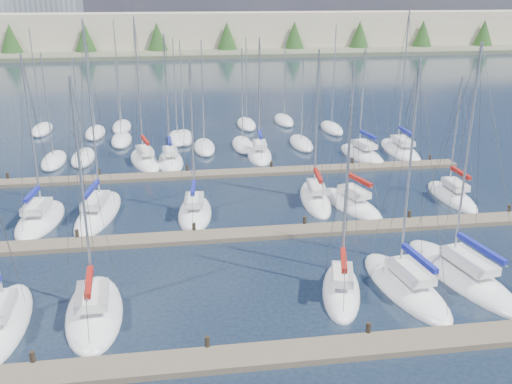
{
  "coord_description": "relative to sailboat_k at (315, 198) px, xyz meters",
  "views": [
    {
      "loc": [
        -5.1,
        -20.31,
        16.51
      ],
      "look_at": [
        0.0,
        14.0,
        4.0
      ],
      "focal_mm": 40.0,
      "sensor_mm": 36.0,
      "label": 1
    }
  ],
  "objects": [
    {
      "name": "sailboat_l",
      "position": [
        2.51,
        -1.63,
        -0.01
      ],
      "size": [
        4.63,
        8.26,
        12.04
      ],
      "rotation": [
        0.0,
        0.0,
        0.28
      ],
      "color": "white",
      "rests_on": "ground"
    },
    {
      "name": "sailboat_e",
      "position": [
        1.63,
        -14.9,
        -0.01
      ],
      "size": [
        3.9,
        9.04,
        13.84
      ],
      "rotation": [
        0.0,
        0.0,
        0.13
      ],
      "color": "white",
      "rests_on": "ground"
    },
    {
      "name": "dock_mid",
      "position": [
        -6.13,
        -6.17,
        -0.04
      ],
      "size": [
        44.0,
        1.93,
        1.1
      ],
      "color": "#6B5E4C",
      "rests_on": "ground"
    },
    {
      "name": "ground",
      "position": [
        -6.13,
        37.82,
        -0.19
      ],
      "size": [
        400.0,
        400.0,
        0.0
      ],
      "primitive_type": "plane",
      "color": "#1C2838",
      "rests_on": "ground"
    },
    {
      "name": "dock_far",
      "position": [
        -6.13,
        7.83,
        -0.04
      ],
      "size": [
        44.0,
        1.93,
        1.1
      ],
      "color": "#6B5E4C",
      "rests_on": "ground"
    },
    {
      "name": "sailboat_q",
      "position": [
        7.96,
        12.0,
        -0.02
      ],
      "size": [
        3.99,
        8.43,
        11.82
      ],
      "rotation": [
        0.0,
        0.0,
        0.14
      ],
      "color": "white",
      "rests_on": "ground"
    },
    {
      "name": "sailboat_k",
      "position": [
        0.0,
        0.0,
        0.0
      ],
      "size": [
        3.12,
        8.57,
        12.82
      ],
      "rotation": [
        0.0,
        0.0,
        -0.1
      ],
      "color": "white",
      "rests_on": "ground"
    },
    {
      "name": "sailboat_f",
      "position": [
        5.54,
        -14.03,
        -0.01
      ],
      "size": [
        4.62,
        10.69,
        14.5
      ],
      "rotation": [
        0.0,
        0.0,
        0.17
      ],
      "color": "white",
      "rests_on": "ground"
    },
    {
      "name": "sailboat_n",
      "position": [
        -14.19,
        13.06,
        0.01
      ],
      "size": [
        4.18,
        8.49,
        14.67
      ],
      "rotation": [
        0.0,
        0.0,
        0.22
      ],
      "color": "white",
      "rests_on": "ground"
    },
    {
      "name": "sailboat_b",
      "position": [
        -20.43,
        -15.43,
        -0.02
      ],
      "size": [
        2.8,
        8.2,
        11.34
      ],
      "rotation": [
        0.0,
        0.0,
        0.04
      ],
      "color": "white",
      "rests_on": "ground"
    },
    {
      "name": "sailboat_m",
      "position": [
        11.31,
        -1.15,
        -0.01
      ],
      "size": [
        2.4,
        7.5,
        10.68
      ],
      "rotation": [
        0.0,
        0.0,
        0.01
      ],
      "color": "white",
      "rests_on": "ground"
    },
    {
      "name": "sailboat_d",
      "position": [
        -2.18,
        -14.79,
        0.0
      ],
      "size": [
        3.84,
        7.16,
        11.52
      ],
      "rotation": [
        0.0,
        0.0,
        -0.26
      ],
      "color": "white",
      "rests_on": "ground"
    },
    {
      "name": "sailboat_c",
      "position": [
        -15.88,
        -15.07,
        -0.01
      ],
      "size": [
        3.51,
        8.15,
        13.32
      ],
      "rotation": [
        0.0,
        0.0,
        0.07
      ],
      "color": "white",
      "rests_on": "ground"
    },
    {
      "name": "shoreline",
      "position": [
        -19.42,
        127.59,
        7.25
      ],
      "size": [
        400.0,
        60.0,
        38.0
      ],
      "color": "#666B51",
      "rests_on": "ground"
    },
    {
      "name": "sailboat_i",
      "position": [
        -17.23,
        -0.58,
        0.0
      ],
      "size": [
        4.04,
        9.68,
        15.15
      ],
      "rotation": [
        0.0,
        0.0,
        -0.15
      ],
      "color": "white",
      "rests_on": "ground"
    },
    {
      "name": "dock_near",
      "position": [
        -6.13,
        -20.17,
        -0.04
      ],
      "size": [
        44.0,
        1.93,
        1.1
      ],
      "color": "#6B5E4C",
      "rests_on": "ground"
    },
    {
      "name": "distant_boats",
      "position": [
        -10.47,
        21.58,
        0.1
      ],
      "size": [
        36.93,
        20.75,
        13.3
      ],
      "color": "#9EA0A5",
      "rests_on": "ground"
    },
    {
      "name": "sailboat_r",
      "position": [
        12.48,
        12.92,
        -0.0
      ],
      "size": [
        2.96,
        9.47,
        15.19
      ],
      "rotation": [
        0.0,
        0.0,
        -0.02
      ],
      "color": "white",
      "rests_on": "ground"
    },
    {
      "name": "sailboat_j",
      "position": [
        -9.9,
        -1.65,
        -0.01
      ],
      "size": [
        3.17,
        7.45,
        12.39
      ],
      "rotation": [
        0.0,
        0.0,
        -0.09
      ],
      "color": "white",
      "rests_on": "ground"
    },
    {
      "name": "sailboat_p",
      "position": [
        -2.52,
        13.57,
        -0.0
      ],
      "size": [
        3.12,
        7.52,
        12.61
      ],
      "rotation": [
        0.0,
        0.0,
        -0.09
      ],
      "color": "white",
      "rests_on": "ground"
    },
    {
      "name": "sailboat_o",
      "position": [
        -11.65,
        12.37,
        0.0
      ],
      "size": [
        2.82,
        7.06,
        13.22
      ],
      "rotation": [
        0.0,
        0.0,
        0.04
      ],
      "color": "white",
      "rests_on": "ground"
    },
    {
      "name": "sailboat_h",
      "position": [
        -21.39,
        -1.27,
        -0.01
      ],
      "size": [
        3.65,
        7.92,
        12.97
      ],
      "rotation": [
        0.0,
        0.0,
        -0.1
      ],
      "color": "white",
      "rests_on": "ground"
    }
  ]
}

